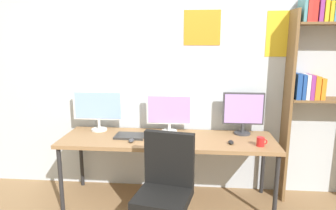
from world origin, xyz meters
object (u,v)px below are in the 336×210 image
object	(u,v)px
desk	(168,142)
mouse_left_side	(231,142)
mouse_right_side	(131,141)
coffee_mug	(261,142)
laptop_closed	(130,136)
monitor_right	(243,111)
monitor_left	(98,108)
keyboard_main	(166,144)
bookshelf	(322,76)
monitor_center	(169,112)
office_chair	(165,202)

from	to	relation	value
desk	mouse_left_side	world-z (taller)	mouse_left_side
mouse_right_side	desk	bearing A→B (deg)	24.68
mouse_left_side	coffee_mug	xyz separation A→B (m)	(0.28, -0.04, 0.03)
mouse_left_side	mouse_right_side	distance (m)	1.01
desk	laptop_closed	xyz separation A→B (m)	(-0.40, -0.00, 0.06)
monitor_right	monitor_left	bearing A→B (deg)	180.00
keyboard_main	bookshelf	bearing A→B (deg)	15.89
mouse_right_side	monitor_left	bearing A→B (deg)	140.44
monitor_center	mouse_right_side	bearing A→B (deg)	-133.60
mouse_left_side	laptop_closed	bearing A→B (deg)	173.24
monitor_left	laptop_closed	xyz separation A→B (m)	(0.41, -0.22, -0.26)
office_chair	bookshelf	bearing A→B (deg)	31.16
monitor_left	coffee_mug	xyz separation A→B (m)	(1.75, -0.39, -0.22)
monitor_right	keyboard_main	xyz separation A→B (m)	(-0.82, -0.44, -0.25)
desk	monitor_left	world-z (taller)	monitor_left
desk	coffee_mug	size ratio (longest dim) A/B	21.44
monitor_left	coffee_mug	size ratio (longest dim) A/B	5.48
desk	mouse_right_side	size ratio (longest dim) A/B	23.68
desk	bookshelf	world-z (taller)	bookshelf
office_chair	keyboard_main	bearing A→B (deg)	94.78
desk	monitor_center	xyz separation A→B (m)	(0.00, 0.21, 0.29)
laptop_closed	coffee_mug	size ratio (longest dim) A/B	3.02
monitor_right	mouse_right_side	xyz separation A→B (m)	(-1.18, -0.38, -0.24)
monitor_left	keyboard_main	xyz separation A→B (m)	(0.82, -0.44, -0.26)
monitor_left	mouse_right_side	distance (m)	0.64
mouse_right_side	coffee_mug	bearing A→B (deg)	-0.35
monitor_left	desk	bearing A→B (deg)	-14.58
office_chair	monitor_right	distance (m)	1.35
office_chair	keyboard_main	distance (m)	0.60
mouse_left_side	coffee_mug	bearing A→B (deg)	-8.59
office_chair	monitor_left	bearing A→B (deg)	132.54
monitor_center	monitor_right	distance (m)	0.82
bookshelf	keyboard_main	xyz separation A→B (m)	(-1.62, -0.46, -0.64)
monitor_left	monitor_right	world-z (taller)	monitor_right
monitor_center	mouse_left_side	size ratio (longest dim) A/B	5.33
keyboard_main	monitor_left	bearing A→B (deg)	151.55
bookshelf	mouse_left_side	world-z (taller)	bookshelf
desk	monitor_left	xyz separation A→B (m)	(-0.82, 0.21, 0.32)
monitor_center	laptop_closed	xyz separation A→B (m)	(-0.40, -0.22, -0.23)
monitor_left	laptop_closed	size ratio (longest dim) A/B	1.81
monitor_left	mouse_left_side	xyz separation A→B (m)	(1.47, -0.34, -0.25)
monitor_right	laptop_closed	world-z (taller)	monitor_right
monitor_left	office_chair	bearing A→B (deg)	-47.46
mouse_right_side	mouse_left_side	bearing A→B (deg)	1.97
desk	mouse_right_side	xyz separation A→B (m)	(-0.36, -0.17, 0.07)
bookshelf	office_chair	bearing A→B (deg)	-148.84
bookshelf	laptop_closed	size ratio (longest dim) A/B	6.99
monitor_right	desk	bearing A→B (deg)	-165.43
office_chair	mouse_left_side	world-z (taller)	office_chair
mouse_right_side	bookshelf	bearing A→B (deg)	11.31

